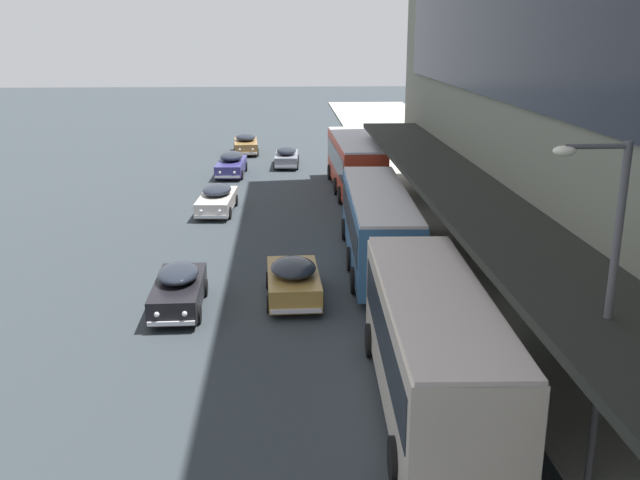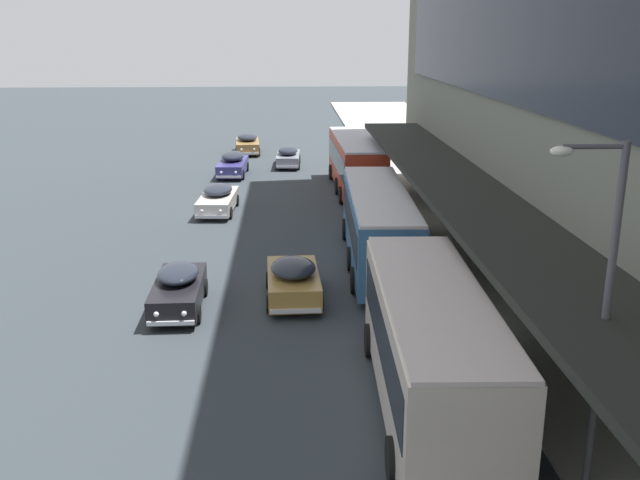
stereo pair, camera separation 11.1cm
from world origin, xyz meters
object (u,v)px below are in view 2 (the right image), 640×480
transit_bus_kerbside_far (356,161)px  street_lamp (599,301)px  sedan_trailing_near (288,157)px  transit_bus_kerbside_front (432,343)px  sedan_far_back (233,164)px  sedan_oncoming_front (218,199)px  transit_bus_kerbside_rear (378,223)px  sedan_trailing_mid (293,280)px  sedan_lead_mid (248,144)px  sedan_oncoming_rear (178,288)px

transit_bus_kerbside_far → street_lamp: 30.19m
street_lamp → sedan_trailing_near: bearing=98.9°
transit_bus_kerbside_front → sedan_trailing_near: 34.97m
transit_bus_kerbside_far → sedan_far_back: size_ratio=2.12×
sedan_oncoming_front → sedan_far_back: bearing=89.6°
sedan_far_back → sedan_oncoming_front: bearing=-90.4°
sedan_oncoming_front → transit_bus_kerbside_far: bearing=31.3°
transit_bus_kerbside_rear → sedan_trailing_mid: bearing=-132.1°
transit_bus_kerbside_rear → sedan_trailing_near: transit_bus_kerbside_rear is taller
sedan_oncoming_front → sedan_trailing_mid: bearing=-73.6°
transit_bus_kerbside_front → sedan_trailing_mid: 8.86m
street_lamp → transit_bus_kerbside_far: bearing=93.6°
sedan_far_back → sedan_lead_mid: (0.54, 8.92, -0.00)m
transit_bus_kerbside_front → sedan_oncoming_rear: size_ratio=2.18×
sedan_trailing_near → sedan_far_back: (-3.77, -3.00, 0.05)m
transit_bus_kerbside_rear → sedan_far_back: bearing=110.8°
transit_bus_kerbside_rear → sedan_oncoming_front: 12.12m
sedan_trailing_near → street_lamp: street_lamp is taller
transit_bus_kerbside_far → sedan_oncoming_front: 9.41m
transit_bus_kerbside_far → street_lamp: size_ratio=1.44×
transit_bus_kerbside_front → transit_bus_kerbside_far: transit_bus_kerbside_front is taller
sedan_trailing_near → sedan_far_back: size_ratio=0.86×
transit_bus_kerbside_front → sedan_oncoming_front: bearing=109.0°
transit_bus_kerbside_front → sedan_trailing_near: size_ratio=2.23×
sedan_oncoming_front → sedan_trailing_mid: 13.98m
sedan_trailing_near → street_lamp: size_ratio=0.59×
sedan_trailing_near → sedan_trailing_mid: (0.11, -26.69, 0.06)m
sedan_trailing_near → sedan_oncoming_rear: 27.65m
sedan_oncoming_front → sedan_lead_mid: (0.61, 19.19, 0.04)m
transit_bus_kerbside_far → sedan_oncoming_front: size_ratio=2.15×
transit_bus_kerbside_front → sedan_oncoming_rear: transit_bus_kerbside_front is taller
sedan_oncoming_front → sedan_far_back: sedan_far_back is taller
sedan_lead_mid → street_lamp: size_ratio=0.63×
sedan_oncoming_front → sedan_lead_mid: sedan_lead_mid is taller
transit_bus_kerbside_front → sedan_trailing_mid: (-3.45, 8.08, -1.12)m
transit_bus_kerbside_rear → transit_bus_kerbside_front: bearing=-90.8°
sedan_lead_mid → sedan_oncoming_rear: bearing=-91.2°
transit_bus_kerbside_front → sedan_oncoming_rear: (-7.51, 7.40, -1.14)m
transit_bus_kerbside_front → sedan_far_back: (-7.33, 31.76, -1.13)m
transit_bus_kerbside_rear → transit_bus_kerbside_far: bearing=88.3°
transit_bus_kerbside_front → sedan_far_back: transit_bus_kerbside_front is taller
sedan_oncoming_rear → transit_bus_kerbside_rear: bearing=31.4°
sedan_lead_mid → street_lamp: 45.46m
transit_bus_kerbside_rear → transit_bus_kerbside_far: (0.42, 14.27, 0.06)m
sedan_oncoming_rear → sedan_far_back: bearing=89.6°
transit_bus_kerbside_far → sedan_trailing_near: bearing=116.1°
transit_bus_kerbside_front → transit_bus_kerbside_far: bearing=88.7°
transit_bus_kerbside_front → sedan_oncoming_front: size_ratio=1.96×
sedan_oncoming_front → street_lamp: bearing=-68.6°
transit_bus_kerbside_far → sedan_far_back: 9.65m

